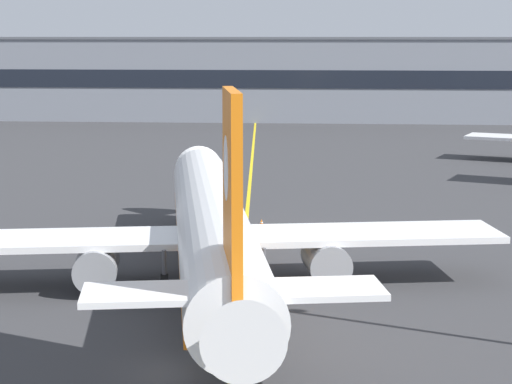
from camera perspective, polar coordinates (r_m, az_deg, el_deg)
name	(u,v)px	position (r m, az deg, el deg)	size (l,w,h in m)	color
ground_plane	(180,373)	(38.36, -4.74, -11.09)	(400.00, 400.00, 0.00)	#353538
taxiway_centreline	(246,224)	(67.04, -0.62, -2.01)	(0.30, 180.00, 0.01)	yellow
airliner_foreground	(212,227)	(49.79, -2.72, -2.17)	(32.35, 41.33, 11.65)	white
safety_cone_by_nose_gear	(261,223)	(66.24, 0.34, -1.93)	(0.44, 0.44, 0.55)	orange
terminal_building	(256,79)	(150.12, 0.00, 7.02)	(136.97, 12.40, 13.31)	gray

